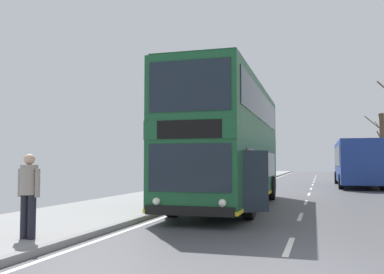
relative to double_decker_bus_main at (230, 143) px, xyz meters
name	(u,v)px	position (x,y,z in m)	size (l,w,h in m)	color
double_decker_bus_main	(230,143)	(0.00, 0.00, 0.00)	(3.30, 11.05, 4.57)	#19512D
background_bus_far_lane	(356,162)	(5.60, 16.00, -0.71)	(2.71, 10.91, 3.07)	navy
pedestrian_companion	(29,191)	(-2.36, -8.40, -1.29)	(0.55, 0.37, 1.69)	black
bare_tree_far_00	(382,145)	(8.56, 25.87, 0.81)	(1.65, 1.82, 5.96)	#4C3D2D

